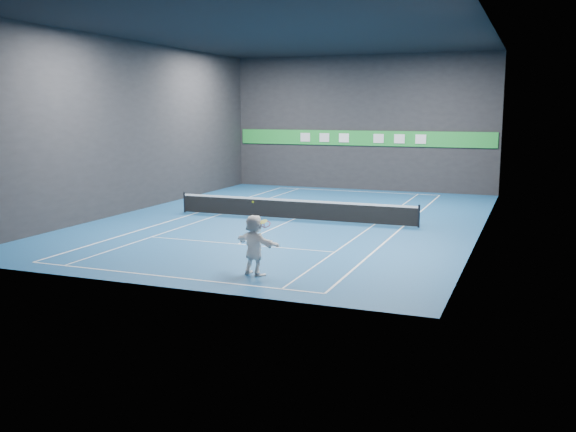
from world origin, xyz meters
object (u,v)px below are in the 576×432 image
at_px(tennis_ball, 253,202).
at_px(tennis_racket, 265,225).
at_px(tennis_net, 294,209).
at_px(player, 254,245).

distance_m(tennis_ball, tennis_racket, 0.89).
bearing_deg(tennis_ball, tennis_racket, -16.59).
bearing_deg(tennis_ball, tennis_net, 103.54).
bearing_deg(tennis_racket, tennis_ball, 163.41).
relative_size(tennis_net, tennis_racket, 18.02).
height_order(player, tennis_racket, player).
xyz_separation_m(tennis_ball, tennis_net, (-2.51, 10.44, -1.87)).
distance_m(player, tennis_racket, 0.77).
bearing_deg(tennis_net, tennis_racket, -74.13).
xyz_separation_m(tennis_ball, tennis_racket, (0.50, -0.15, -0.73)).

